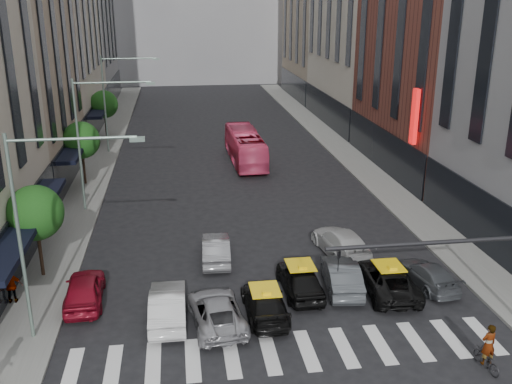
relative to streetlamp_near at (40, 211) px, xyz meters
name	(u,v)px	position (x,y,z in m)	size (l,w,h in m)	color
ground	(301,373)	(10.04, -4.00, -5.90)	(160.00, 160.00, 0.00)	black
sidewalk_left	(96,170)	(-1.46, 26.00, -5.83)	(3.00, 96.00, 0.15)	slate
sidewalk_right	(354,160)	(21.54, 26.00, -5.83)	(3.00, 96.00, 0.15)	slate
building_left_b	(3,28)	(-6.96, 24.00, 6.10)	(8.00, 16.00, 24.00)	tan
building_right_b	(440,12)	(27.04, 23.00, 7.10)	(8.00, 18.00, 26.00)	brown
tree_near	(35,213)	(-1.76, 6.00, -2.25)	(2.88, 2.88, 4.95)	black
tree_mid	(81,140)	(-1.76, 22.00, -2.25)	(2.88, 2.88, 4.95)	black
tree_far	(104,104)	(-1.76, 38.00, -2.25)	(2.88, 2.88, 4.95)	black
streetlamp_near	(40,211)	(0.00, 0.00, 0.00)	(5.38, 0.25, 9.00)	gray
streetlamp_mid	(92,127)	(0.00, 16.00, 0.00)	(5.38, 0.25, 9.00)	gray
streetlamp_far	(114,91)	(0.00, 32.00, 0.00)	(5.38, 0.25, 9.00)	gray
traffic_signal	(512,270)	(17.74, -5.00, -1.43)	(10.10, 0.20, 6.00)	black
liberty_sign	(415,117)	(22.64, 16.00, 0.10)	(0.30, 0.70, 4.00)	red
car_red	(84,289)	(0.84, 2.87, -5.15)	(1.78, 4.43, 1.51)	maroon
car_white_front	(168,305)	(4.84, 0.76, -5.14)	(1.62, 4.65, 1.53)	silver
car_silver	(216,311)	(7.03, 0.10, -5.24)	(2.21, 4.79, 1.33)	#9B9AA0
taxi_left	(265,303)	(9.31, 0.53, -5.24)	(1.86, 4.57, 1.33)	black
taxi_center	(300,279)	(11.39, 2.42, -5.14)	(1.80, 4.46, 1.52)	black
car_grey_mid	(341,275)	(13.56, 2.55, -5.15)	(1.59, 4.57, 1.51)	#404447
taxi_right	(388,279)	(15.78, 1.92, -5.20)	(2.35, 5.10, 1.42)	black
car_grey_curb	(428,275)	(18.07, 2.24, -5.29)	(1.73, 4.25, 1.23)	#484C51
car_row2_left	(216,249)	(7.50, 6.76, -5.19)	(1.52, 4.36, 1.44)	#929397
car_row2_right	(341,242)	(14.72, 6.59, -5.15)	(2.12, 5.21, 1.51)	#BEBEBE
bus	(245,147)	(11.63, 26.79, -4.44)	(2.47, 10.54, 2.94)	#ED4573
motorcycle	(486,360)	(17.42, -4.73, -5.48)	(0.57, 1.63, 0.86)	black
rider	(491,331)	(17.42, -4.73, -4.16)	(0.64, 0.42, 1.76)	gray
pedestrian_far	(11,286)	(-2.56, 3.17, -4.86)	(1.05, 0.44, 1.79)	gray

